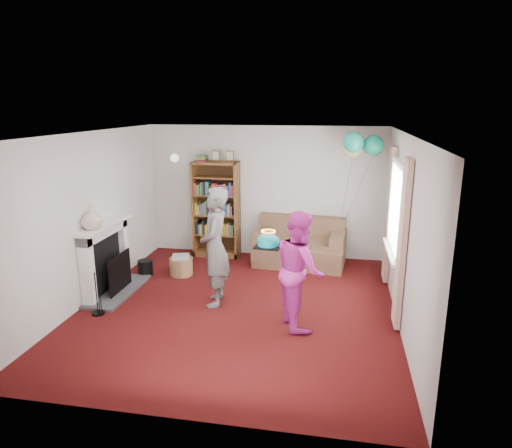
% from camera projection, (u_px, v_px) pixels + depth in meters
% --- Properties ---
extents(ground, '(5.00, 5.00, 0.00)m').
position_uv_depth(ground, '(238.00, 307.00, 6.68)').
color(ground, '#320709').
rests_on(ground, ground).
extents(wall_back, '(4.50, 0.02, 2.50)m').
position_uv_depth(wall_back, '(266.00, 192.00, 8.75)').
color(wall_back, silver).
rests_on(wall_back, ground).
extents(wall_left, '(0.02, 5.00, 2.50)m').
position_uv_depth(wall_left, '(88.00, 218.00, 6.75)').
color(wall_left, silver).
rests_on(wall_left, ground).
extents(wall_right, '(0.02, 5.00, 2.50)m').
position_uv_depth(wall_right, '(405.00, 233.00, 5.97)').
color(wall_right, silver).
rests_on(wall_right, ground).
extents(ceiling, '(4.50, 5.00, 0.01)m').
position_uv_depth(ceiling, '(236.00, 133.00, 6.04)').
color(ceiling, white).
rests_on(ceiling, wall_back).
extents(fireplace, '(0.55, 1.80, 1.12)m').
position_uv_depth(fireplace, '(109.00, 261.00, 7.10)').
color(fireplace, '#3F3F42').
rests_on(fireplace, ground).
extents(window_bay, '(0.14, 2.02, 2.20)m').
position_uv_depth(window_bay, '(395.00, 224.00, 6.57)').
color(window_bay, white).
rests_on(window_bay, ground).
extents(wall_sconce, '(0.16, 0.23, 0.16)m').
position_uv_depth(wall_sconce, '(175.00, 158.00, 8.75)').
color(wall_sconce, gold).
rests_on(wall_sconce, ground).
extents(bookcase, '(0.87, 0.42, 2.05)m').
position_uv_depth(bookcase, '(217.00, 210.00, 8.80)').
color(bookcase, '#472B14').
rests_on(bookcase, ground).
extents(sofa, '(1.62, 0.86, 0.86)m').
position_uv_depth(sofa, '(300.00, 247.00, 8.44)').
color(sofa, brown).
rests_on(sofa, ground).
extents(wicker_basket, '(0.40, 0.40, 0.36)m').
position_uv_depth(wicker_basket, '(181.00, 266.00, 7.91)').
color(wicker_basket, olive).
rests_on(wicker_basket, ground).
extents(person_striped, '(0.51, 0.70, 1.75)m').
position_uv_depth(person_striped, '(215.00, 247.00, 6.59)').
color(person_striped, black).
rests_on(person_striped, ground).
extents(person_magenta, '(0.83, 0.93, 1.57)m').
position_uv_depth(person_magenta, '(299.00, 269.00, 5.98)').
color(person_magenta, '#C42793').
rests_on(person_magenta, ground).
extents(birthday_cake, '(0.34, 0.34, 0.22)m').
position_uv_depth(birthday_cake, '(268.00, 242.00, 6.06)').
color(birthday_cake, black).
rests_on(birthday_cake, ground).
extents(balloons, '(0.68, 0.73, 1.80)m').
position_uv_depth(balloons, '(360.00, 145.00, 7.59)').
color(balloons, '#3F3F3F').
rests_on(balloons, ground).
extents(mantel_vase, '(0.38, 0.38, 0.33)m').
position_uv_depth(mantel_vase, '(91.00, 218.00, 6.58)').
color(mantel_vase, beige).
rests_on(mantel_vase, fireplace).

